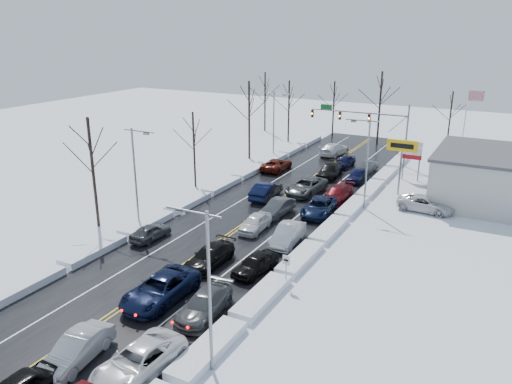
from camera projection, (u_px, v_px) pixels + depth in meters
The scene contains 44 objects.
ground at pixel (241, 227), 45.39m from camera, with size 160.00×160.00×0.00m, color silver.
road_surface at pixel (251, 219), 47.06m from camera, with size 14.00×84.00×0.01m, color black.
snow_bank_left at pixel (185, 206), 50.46m from camera, with size 1.66×72.00×0.57m, color white.
snow_bank_right at pixel (327, 234), 43.67m from camera, with size 1.66×72.00×0.57m, color white.
traffic_signal_mast at pixel (369, 121), 65.56m from camera, with size 13.28×0.39×8.00m.
tires_plus_sign at pixel (402, 149), 52.52m from camera, with size 3.20×0.34×6.00m.
used_vehicles_sign at pixel (412, 153), 58.08m from camera, with size 2.20×0.22×4.65m.
speed_limit_sign at pixel (286, 265), 34.52m from camera, with size 0.55×0.09×2.35m.
flagpole at pixel (466, 123), 61.87m from camera, with size 1.87×1.20×10.00m.
streetlight_se at pixel (206, 279), 24.94m from camera, with size 3.20×0.25×9.00m.
streetlight_ne at pixel (365, 157), 48.38m from camera, with size 3.20×0.25×9.00m.
streetlight_sw at pixel (136, 169), 44.06m from camera, with size 3.20×0.25×9.00m.
streetlight_nw at pixel (275, 120), 67.51m from camera, with size 3.20×0.25×9.00m.
tree_left_b at pixel (91, 152), 43.29m from camera, with size 4.00×4.00×10.00m.
tree_left_c at pixel (194, 135), 54.89m from camera, with size 3.40×3.40×8.50m.
tree_left_d at pixel (249, 105), 66.49m from camera, with size 4.20×4.20×10.50m.
tree_left_e at pixel (289, 99), 76.58m from camera, with size 3.80×3.80×9.50m.
tree_far_a at pixel (265, 90), 84.70m from camera, with size 4.00×4.00×10.00m.
tree_far_b at pixel (334, 98), 80.41m from camera, with size 3.60×3.60×9.00m.
tree_far_c at pixel (381, 94), 74.72m from camera, with size 4.40×4.40×11.00m.
tree_far_d at pixel (451, 109), 72.07m from camera, with size 3.40×3.40×8.50m.
queued_car_1 at pixel (79, 362), 27.12m from camera, with size 1.66×4.77×1.57m, color #989B9F.
queued_car_2 at pixel (161, 300), 33.19m from camera, with size 2.86×6.21×1.72m, color black.
queued_car_3 at pixel (210, 265), 38.11m from camera, with size 2.06×5.07×1.47m, color black.
queued_car_4 at pixel (255, 230), 44.55m from camera, with size 1.75×4.35×1.48m, color silver.
queued_car_5 at pixel (278, 215), 48.22m from camera, with size 1.60×4.59×1.51m, color #3C3F41.
queued_car_6 at pixel (306, 193), 54.41m from camera, with size 2.78×6.03×1.68m, color #444749.
queued_car_7 at pixel (330, 177), 60.35m from camera, with size 2.22×5.45×1.58m, color black.
queued_car_8 at pixel (344, 167), 64.64m from camera, with size 1.72×4.27×1.45m, color black.
queued_car_10 at pixel (139, 374), 26.17m from camera, with size 2.59×5.61×1.56m, color silver.
queued_car_11 at pixel (205, 315), 31.52m from camera, with size 2.10×5.16×1.50m, color #414446.
queued_car_12 at pixel (255, 273), 36.88m from camera, with size 1.75×4.36×1.48m, color black.
queued_car_13 at pixel (287, 243), 41.86m from camera, with size 1.72×4.94×1.63m, color #ABAFB3.
queued_car_14 at pixel (319, 214), 48.35m from camera, with size 2.58×5.59×1.55m, color black.
queued_car_15 at pixel (337, 201), 51.99m from camera, with size 2.19×5.40×1.57m, color #540B11.
queued_car_16 at pixel (357, 181), 58.64m from camera, with size 1.76×4.36×1.49m, color black.
queued_car_17 at pixel (367, 172), 62.26m from camera, with size 1.41×4.04×1.33m, color #3F4244.
oncoming_car_0 at pixel (266, 198), 52.90m from camera, with size 1.82×5.21×1.72m, color black.
oncoming_car_1 at pixel (277, 170), 63.11m from camera, with size 2.47×5.35×1.49m, color #53130B.
oncoming_car_2 at pixel (334, 155), 70.69m from camera, with size 2.37×5.82×1.69m, color silver.
oncoming_car_3 at pixel (151, 239), 42.71m from camera, with size 1.62×4.04×1.38m, color #424447.
parked_car_0 at pixel (425, 211), 49.21m from camera, with size 2.52×5.46×1.52m, color silver.
parked_car_1 at pixel (464, 203), 51.43m from camera, with size 2.39×5.87×1.70m, color #3E4043.
parked_car_2 at pixel (451, 185), 57.29m from camera, with size 1.71×4.24×1.44m, color black.
Camera 1 is at (21.00, -36.47, 17.35)m, focal length 35.00 mm.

